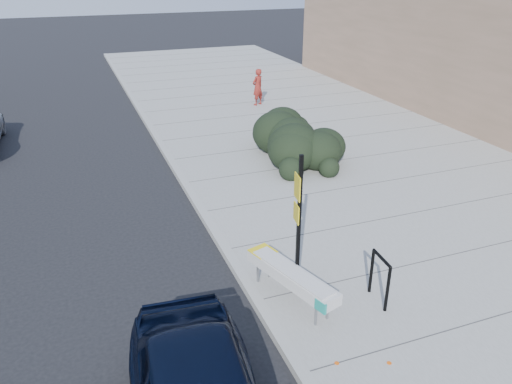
# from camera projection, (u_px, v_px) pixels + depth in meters

# --- Properties ---
(ground) EXTENTS (120.00, 120.00, 0.00)m
(ground) POSITION_uv_depth(u_px,v_px,m) (258.00, 307.00, 9.67)
(ground) COLOR black
(ground) RESTS_ON ground
(sidewalk_near) EXTENTS (11.20, 50.00, 0.15)m
(sidewalk_near) POSITION_uv_depth(u_px,v_px,m) (367.00, 171.00, 15.68)
(sidewalk_near) COLOR gray
(sidewalk_near) RESTS_ON ground
(curb_near) EXTENTS (0.22, 50.00, 0.17)m
(curb_near) POSITION_uv_depth(u_px,v_px,m) (194.00, 198.00, 13.88)
(curb_near) COLOR #9E9E99
(curb_near) RESTS_ON ground
(bench) EXTENTS (1.07, 2.26, 0.67)m
(bench) POSITION_uv_depth(u_px,v_px,m) (291.00, 276.00, 9.43)
(bench) COLOR gray
(bench) RESTS_ON sidewalk_near
(bike_rack) EXTENTS (0.11, 0.68, 0.99)m
(bike_rack) POSITION_uv_depth(u_px,v_px,m) (380.00, 275.00, 9.36)
(bike_rack) COLOR black
(bike_rack) RESTS_ON sidewalk_near
(sign_post) EXTENTS (0.13, 0.33, 2.89)m
(sign_post) POSITION_uv_depth(u_px,v_px,m) (298.00, 219.00, 9.18)
(sign_post) COLOR black
(sign_post) RESTS_ON sidewalk_near
(hedge) EXTENTS (3.05, 4.62, 1.59)m
(hedge) POSITION_uv_depth(u_px,v_px,m) (295.00, 132.00, 16.50)
(hedge) COLOR black
(hedge) RESTS_ON sidewalk_near
(pedestrian) EXTENTS (0.70, 0.61, 1.62)m
(pedestrian) POSITION_uv_depth(u_px,v_px,m) (258.00, 87.00, 22.30)
(pedestrian) COLOR maroon
(pedestrian) RESTS_ON sidewalk_near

